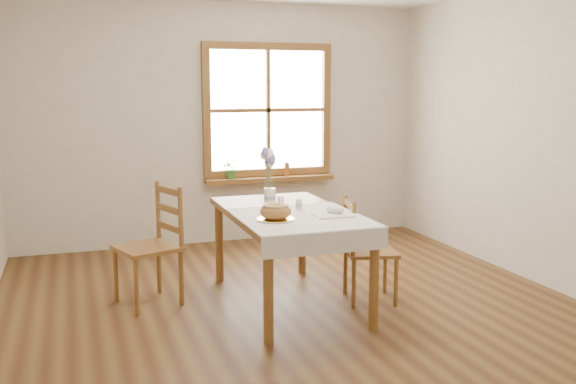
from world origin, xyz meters
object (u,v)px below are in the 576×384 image
object	(u,v)px
dining_table	(288,221)
chair_left	(147,246)
chair_right	(371,250)
bread_plate	(276,219)
flower_vase	(270,196)

from	to	relation	value
dining_table	chair_left	distance (m)	1.12
dining_table	chair_right	world-z (taller)	chair_right
bread_plate	flower_vase	distance (m)	0.79
chair_right	chair_left	bearing A→B (deg)	86.82
bread_plate	flower_vase	bearing A→B (deg)	75.85
dining_table	bread_plate	bearing A→B (deg)	-121.26
chair_left	bread_plate	size ratio (longest dim) A/B	3.58
bread_plate	chair_right	bearing A→B (deg)	12.75
chair_left	flower_vase	bearing A→B (deg)	75.05
dining_table	chair_right	xyz separation A→B (m)	(0.64, -0.16, -0.24)
dining_table	flower_vase	size ratio (longest dim) A/B	14.55
dining_table	chair_right	size ratio (longest dim) A/B	1.90
dining_table	bread_plate	distance (m)	0.43
chair_right	flower_vase	bearing A→B (deg)	62.30
bread_plate	dining_table	bearing A→B (deg)	58.74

